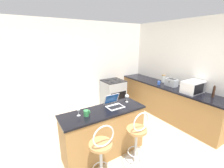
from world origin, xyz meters
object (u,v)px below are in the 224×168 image
object	(u,v)px
stove_range	(113,94)
mug_green	(86,113)
bar_stool_near	(101,156)
storage_jar	(163,79)
laptop	(114,103)
pepper_mill	(214,92)
wine_glass_tall	(78,110)
toaster	(171,82)
wine_glass_short	(127,96)
bar_stool_far	(137,140)
microwave	(193,87)
mug_blue	(159,83)

from	to	relation	value
stove_range	mug_green	size ratio (longest dim) A/B	8.63
bar_stool_near	storage_jar	xyz separation A→B (m)	(2.72, 1.21, 0.52)
laptop	pepper_mill	xyz separation A→B (m)	(2.07, -0.77, 0.07)
wine_glass_tall	mug_green	xyz separation A→B (m)	(0.11, -0.08, -0.06)
laptop	toaster	size ratio (longest dim) A/B	0.99
bar_stool_near	laptop	world-z (taller)	laptop
wine_glass_short	storage_jar	world-z (taller)	storage_jar
mug_green	wine_glass_tall	bearing A→B (deg)	144.61
toaster	wine_glass_tall	bearing A→B (deg)	-174.71
bar_stool_far	storage_jar	distance (m)	2.43
microwave	storage_jar	xyz separation A→B (m)	(0.15, 0.97, -0.03)
laptop	microwave	world-z (taller)	microwave
storage_jar	pepper_mill	xyz separation A→B (m)	(-0.06, -1.38, 0.02)
toaster	wine_glass_tall	distance (m)	2.70
microwave	wine_glass_tall	xyz separation A→B (m)	(-2.67, 0.35, -0.03)
microwave	wine_glass_tall	distance (m)	2.70
laptop	microwave	size ratio (longest dim) A/B	0.58
bar_stool_near	wine_glass_tall	size ratio (longest dim) A/B	6.97
pepper_mill	bar_stool_far	bearing A→B (deg)	174.88
toaster	bar_stool_far	bearing A→B (deg)	-156.48
stove_range	mug_blue	size ratio (longest dim) A/B	9.32
microwave	wine_glass_short	xyz separation A→B (m)	(-1.66, 0.38, -0.02)
bar_stool_near	stove_range	distance (m)	2.67
stove_range	storage_jar	world-z (taller)	storage_jar
stove_range	wine_glass_short	world-z (taller)	wine_glass_short
microwave	wine_glass_tall	bearing A→B (deg)	172.44
toaster	stove_range	size ratio (longest dim) A/B	0.35
bar_stool_far	wine_glass_short	xyz separation A→B (m)	(0.25, 0.61, 0.53)
mug_blue	laptop	bearing A→B (deg)	-164.14
laptop	toaster	bearing A→B (deg)	6.95
laptop	wine_glass_short	xyz separation A→B (m)	(0.33, 0.02, 0.06)
microwave	toaster	xyz separation A→B (m)	(0.02, 0.60, -0.04)
wine_glass_tall	bar_stool_far	bearing A→B (deg)	-37.29
wine_glass_tall	pepper_mill	bearing A→B (deg)	-15.48
microwave	mug_green	world-z (taller)	microwave
toaster	mug_green	bearing A→B (deg)	-172.85
storage_jar	mug_blue	bearing A→B (deg)	-162.53
bar_stool_near	mug_blue	xyz separation A→B (m)	(2.43, 1.11, 0.46)
mug_green	wine_glass_short	bearing A→B (deg)	6.32
bar_stool_far	laptop	xyz separation A→B (m)	(-0.08, 0.59, 0.47)
bar_stool_near	mug_blue	world-z (taller)	bar_stool_near
storage_jar	pepper_mill	bearing A→B (deg)	-92.49
microwave	mug_blue	world-z (taller)	microwave
microwave	wine_glass_short	world-z (taller)	microwave
storage_jar	mug_green	distance (m)	2.80
wine_glass_tall	mug_green	size ratio (longest dim) A/B	1.40
bar_stool_far	mug_green	size ratio (longest dim) A/B	9.80
laptop	pepper_mill	distance (m)	2.21
bar_stool_near	bar_stool_far	distance (m)	0.67
wine_glass_tall	storage_jar	bearing A→B (deg)	12.39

